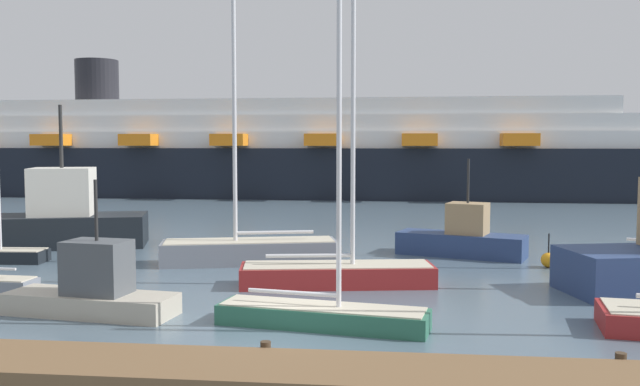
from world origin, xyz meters
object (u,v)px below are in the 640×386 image
(sailboat_5, at_px, (323,309))
(fishing_boat_0, at_px, (93,289))
(cruise_ship, at_px, (244,152))
(fishing_boat_3, at_px, (56,220))
(fishing_boat_2, at_px, (463,238))
(sailboat_0, at_px, (249,247))
(channel_buoy_0, at_px, (101,272))
(sailboat_4, at_px, (338,269))
(channel_buoy_1, at_px, (548,260))

(sailboat_5, distance_m, fishing_boat_0, 6.99)
(sailboat_5, xyz_separation_m, fishing_boat_0, (-6.96, 0.60, 0.26))
(cruise_ship, bearing_deg, fishing_boat_3, -92.34)
(fishing_boat_2, distance_m, fishing_boat_3, 19.72)
(fishing_boat_2, bearing_deg, cruise_ship, 137.04)
(sailboat_0, bearing_deg, channel_buoy_0, 27.46)
(sailboat_0, xyz_separation_m, cruise_ship, (-8.63, 37.60, 3.52))
(sailboat_0, xyz_separation_m, fishing_boat_2, (9.23, 2.90, 0.09))
(sailboat_4, xyz_separation_m, cruise_ship, (-12.75, 41.73, 3.62))
(sailboat_0, height_order, sailboat_5, sailboat_0)
(fishing_boat_3, height_order, channel_buoy_0, fishing_boat_3)
(sailboat_0, xyz_separation_m, channel_buoy_1, (12.48, 0.38, -0.40))
(sailboat_5, xyz_separation_m, channel_buoy_0, (-8.94, 5.54, -0.21))
(fishing_boat_0, height_order, cruise_ship, cruise_ship)
(sailboat_5, relative_size, cruise_ship, 0.13)
(sailboat_0, bearing_deg, sailboat_4, 121.49)
(sailboat_5, xyz_separation_m, fishing_boat_3, (-14.64, 13.26, 0.80))
(sailboat_0, xyz_separation_m, fishing_boat_0, (-2.79, -9.07, 0.06))
(sailboat_4, height_order, fishing_boat_2, sailboat_4)
(sailboat_4, xyz_separation_m, channel_buoy_0, (-8.89, -0.01, -0.31))
(sailboat_0, distance_m, fishing_boat_2, 9.68)
(sailboat_0, distance_m, channel_buoy_0, 6.33)
(fishing_boat_0, bearing_deg, cruise_ship, 105.41)
(sailboat_4, relative_size, fishing_boat_2, 2.24)
(fishing_boat_3, relative_size, channel_buoy_1, 6.63)
(channel_buoy_0, relative_size, cruise_ship, 0.02)
(channel_buoy_1, bearing_deg, sailboat_5, -129.56)
(sailboat_5, bearing_deg, fishing_boat_3, 147.90)
(sailboat_4, distance_m, fishing_boat_2, 8.69)
(sailboat_4, relative_size, fishing_boat_0, 2.49)
(sailboat_4, xyz_separation_m, fishing_boat_3, (-14.60, 7.71, 0.71))
(sailboat_0, height_order, channel_buoy_1, sailboat_0)
(sailboat_0, distance_m, channel_buoy_1, 12.49)
(fishing_boat_2, distance_m, channel_buoy_1, 4.14)
(fishing_boat_0, bearing_deg, fishing_boat_2, 53.16)
(fishing_boat_0, xyz_separation_m, fishing_boat_2, (12.02, 11.97, 0.03))
(fishing_boat_0, xyz_separation_m, cruise_ship, (-5.84, 46.67, 3.46))
(channel_buoy_0, bearing_deg, sailboat_0, 40.95)
(sailboat_5, distance_m, channel_buoy_0, 10.52)
(sailboat_4, height_order, channel_buoy_0, sailboat_4)
(fishing_boat_0, xyz_separation_m, fishing_boat_3, (-7.69, 12.65, 0.54))
(fishing_boat_0, height_order, channel_buoy_0, fishing_boat_0)
(sailboat_0, height_order, fishing_boat_2, sailboat_0)
(channel_buoy_1, bearing_deg, fishing_boat_2, 142.21)
(sailboat_4, xyz_separation_m, fishing_boat_0, (-6.91, -4.94, 0.16))
(sailboat_5, distance_m, fishing_boat_3, 19.77)
(sailboat_5, xyz_separation_m, cruise_ship, (-12.80, 47.28, 3.71))
(sailboat_4, xyz_separation_m, sailboat_5, (0.04, -5.55, -0.10))
(sailboat_0, distance_m, cruise_ship, 38.74)
(sailboat_5, height_order, channel_buoy_0, sailboat_5)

